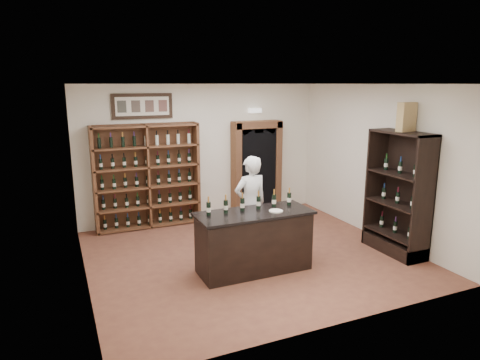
% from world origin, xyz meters
% --- Properties ---
extents(floor, '(5.50, 5.50, 0.00)m').
position_xyz_m(floor, '(0.00, 0.00, 0.00)').
color(floor, brown).
rests_on(floor, ground).
extents(ceiling, '(5.50, 5.50, 0.00)m').
position_xyz_m(ceiling, '(0.00, 0.00, 3.00)').
color(ceiling, white).
rests_on(ceiling, wall_back).
extents(wall_back, '(5.50, 0.04, 3.00)m').
position_xyz_m(wall_back, '(0.00, 2.50, 1.50)').
color(wall_back, silver).
rests_on(wall_back, ground).
extents(wall_left, '(0.04, 5.00, 3.00)m').
position_xyz_m(wall_left, '(-2.75, 0.00, 1.50)').
color(wall_left, silver).
rests_on(wall_left, ground).
extents(wall_right, '(0.04, 5.00, 3.00)m').
position_xyz_m(wall_right, '(2.75, 0.00, 1.50)').
color(wall_right, silver).
rests_on(wall_right, ground).
extents(wine_shelf, '(2.20, 0.38, 2.20)m').
position_xyz_m(wine_shelf, '(-1.30, 2.33, 1.10)').
color(wine_shelf, brown).
rests_on(wine_shelf, ground).
extents(framed_picture, '(1.25, 0.04, 0.52)m').
position_xyz_m(framed_picture, '(-1.30, 2.47, 2.55)').
color(framed_picture, black).
rests_on(framed_picture, wall_back).
extents(arched_doorway, '(1.17, 0.35, 2.17)m').
position_xyz_m(arched_doorway, '(1.25, 2.33, 1.14)').
color(arched_doorway, black).
rests_on(arched_doorway, ground).
extents(emergency_light, '(0.30, 0.10, 0.10)m').
position_xyz_m(emergency_light, '(1.25, 2.42, 2.40)').
color(emergency_light, white).
rests_on(emergency_light, wall_back).
extents(tasting_counter, '(1.88, 0.78, 1.00)m').
position_xyz_m(tasting_counter, '(-0.20, -0.60, 0.49)').
color(tasting_counter, black).
rests_on(tasting_counter, ground).
extents(counter_bottle_0, '(0.07, 0.07, 0.30)m').
position_xyz_m(counter_bottle_0, '(-0.92, -0.46, 1.11)').
color(counter_bottle_0, black).
rests_on(counter_bottle_0, tasting_counter).
extents(counter_bottle_1, '(0.07, 0.07, 0.30)m').
position_xyz_m(counter_bottle_1, '(-0.63, -0.46, 1.11)').
color(counter_bottle_1, black).
rests_on(counter_bottle_1, tasting_counter).
extents(counter_bottle_2, '(0.07, 0.07, 0.30)m').
position_xyz_m(counter_bottle_2, '(-0.34, -0.46, 1.11)').
color(counter_bottle_2, black).
rests_on(counter_bottle_2, tasting_counter).
extents(counter_bottle_3, '(0.07, 0.07, 0.30)m').
position_xyz_m(counter_bottle_3, '(-0.06, -0.46, 1.11)').
color(counter_bottle_3, black).
rests_on(counter_bottle_3, tasting_counter).
extents(counter_bottle_4, '(0.07, 0.07, 0.30)m').
position_xyz_m(counter_bottle_4, '(0.23, -0.46, 1.11)').
color(counter_bottle_4, black).
rests_on(counter_bottle_4, tasting_counter).
extents(counter_bottle_5, '(0.07, 0.07, 0.30)m').
position_xyz_m(counter_bottle_5, '(0.52, -0.46, 1.11)').
color(counter_bottle_5, black).
rests_on(counter_bottle_5, tasting_counter).
extents(side_cabinet, '(0.48, 1.20, 2.20)m').
position_xyz_m(side_cabinet, '(2.52, -0.90, 0.75)').
color(side_cabinet, black).
rests_on(side_cabinet, ground).
extents(shopkeeper, '(0.68, 0.48, 1.76)m').
position_xyz_m(shopkeeper, '(0.12, 0.22, 0.88)').
color(shopkeeper, white).
rests_on(shopkeeper, ground).
extents(plate, '(0.22, 0.22, 0.02)m').
position_xyz_m(plate, '(0.13, -0.72, 1.01)').
color(plate, silver).
rests_on(plate, tasting_counter).
extents(wine_crate, '(0.37, 0.19, 0.49)m').
position_xyz_m(wine_crate, '(2.53, -0.91, 2.45)').
color(wine_crate, tan).
rests_on(wine_crate, side_cabinet).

